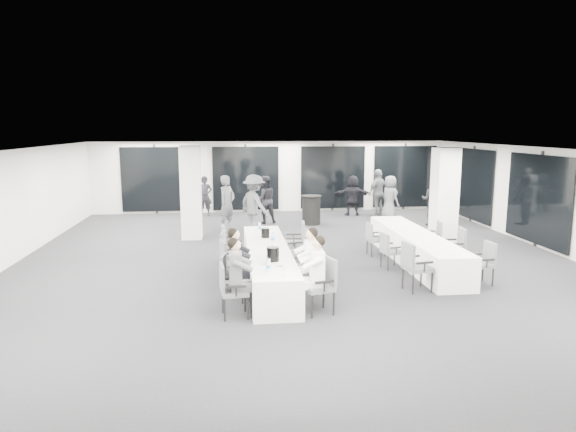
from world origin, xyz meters
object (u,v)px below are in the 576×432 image
banquet_table_side (415,248)px  ice_bucket_far (265,233)px  chair_main_right_fourth (303,249)px  chair_side_left_far (373,237)px  chair_main_right_second (315,273)px  chair_main_right_far (297,240)px  standing_guest_g (205,194)px  chair_main_left_fourth (230,251)px  standing_guest_h (434,197)px  ice_bucket_near (273,254)px  chair_main_left_second (230,274)px  standing_guest_b (265,197)px  standing_guest_f (353,193)px  banquet_table_main (268,265)px  chair_main_left_far (230,242)px  standing_guest_c (254,200)px  standing_guest_e (390,195)px  chair_side_right_far (434,235)px  standing_guest_d (378,190)px  chair_side_left_near (414,264)px  chair_side_right_mid (456,245)px  standing_guest_a (227,199)px  chair_side_left_mid (389,249)px  cocktail_table (311,210)px  chair_main_left_mid (230,260)px  chair_side_right_near (484,260)px  chair_main_right_near (323,282)px  chair_main_right_mid (308,263)px  chair_main_left_near (230,287)px

banquet_table_side → ice_bucket_far: 3.78m
chair_main_right_fourth → chair_side_left_far: size_ratio=1.19×
chair_main_right_second → chair_main_right_far: size_ratio=0.89×
standing_guest_g → ice_bucket_far: bearing=-67.9°
chair_main_left_fourth → standing_guest_h: 8.71m
chair_main_left_fourth → ice_bucket_near: size_ratio=3.60×
chair_main_left_second → standing_guest_b: size_ratio=0.48×
standing_guest_b → ice_bucket_far: 5.89m
standing_guest_f → banquet_table_main: bearing=71.1°
chair_main_left_far → chair_main_right_fourth: 1.92m
banquet_table_side → standing_guest_c: (-3.81, 4.07, 0.69)m
standing_guest_b → chair_main_right_fourth: bearing=82.0°
chair_main_right_second → standing_guest_e: 9.43m
chair_side_right_far → standing_guest_d: (0.18, 5.86, 0.52)m
banquet_table_main → chair_side_left_near: size_ratio=4.91×
chair_main_left_fourth → chair_side_right_far: chair_main_left_fourth is taller
chair_main_right_far → chair_side_right_mid: 3.85m
chair_side_right_far → standing_guest_a: size_ratio=0.43×
chair_side_left_mid → cocktail_table: bearing=178.6°
standing_guest_g → ice_bucket_near: size_ratio=6.19×
chair_main_right_fourth → standing_guest_b: bearing=-8.0°
chair_main_right_second → chair_side_left_mid: 2.90m
chair_side_left_near → standing_guest_e: size_ratio=0.56×
banquet_table_side → chair_main_right_far: chair_main_right_far is taller
cocktail_table → chair_main_right_far: size_ratio=0.98×
standing_guest_c → standing_guest_g: size_ratio=1.23×
banquet_table_side → chair_main_left_second: size_ratio=5.52×
standing_guest_d → chair_main_left_second: bearing=24.4°
standing_guest_a → standing_guest_g: bearing=55.4°
standing_guest_f → standing_guest_h: standing_guest_h is taller
standing_guest_e → chair_main_left_mid: bearing=118.0°
banquet_table_main → chair_main_left_far: 1.71m
chair_side_right_near → standing_guest_f: size_ratio=0.52×
chair_side_left_far → standing_guest_f: size_ratio=0.49×
chair_side_right_mid → chair_side_right_far: size_ratio=1.09×
chair_main_right_near → standing_guest_c: 7.31m
chair_main_left_far → standing_guest_a: 4.33m
chair_main_right_near → chair_side_right_far: (3.75, 4.01, -0.08)m
chair_main_left_mid → standing_guest_f: 9.65m
chair_side_right_far → chair_main_right_mid: bearing=131.6°
chair_main_right_fourth → chair_main_right_near: bearing=168.1°
chair_main_left_near → chair_main_right_second: chair_main_left_near is taller
chair_main_left_far → ice_bucket_far: size_ratio=4.29×
chair_main_right_near → chair_main_right_fourth: bearing=-14.9°
chair_main_left_near → ice_bucket_near: ice_bucket_near is taller
chair_main_right_near → standing_guest_d: standing_guest_d is taller
standing_guest_a → chair_main_left_mid: bearing=-140.3°
chair_main_left_near → standing_guest_h: 10.51m
chair_main_right_second → chair_side_right_near: size_ratio=0.99×
standing_guest_b → standing_guest_a: bearing=29.6°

